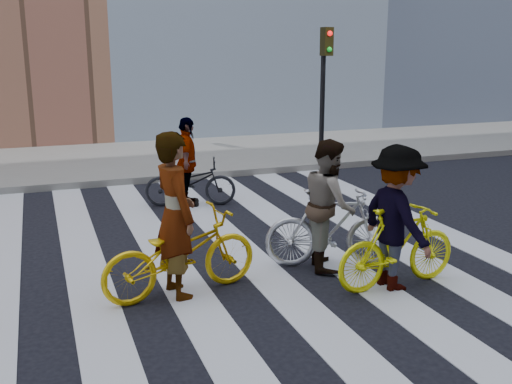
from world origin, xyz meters
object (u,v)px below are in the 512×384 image
rider_left (175,215)px  rider_rear (187,162)px  bike_yellow_right (398,247)px  rider_mid (329,204)px  bike_silver_mid (332,228)px  bike_dark_rear (190,182)px  rider_right (396,218)px  bike_yellow_left (181,254)px  traffic_signal (325,73)px

rider_left → rider_rear: bearing=-25.8°
bike_yellow_right → rider_mid: (-0.48, 0.92, 0.36)m
bike_silver_mid → bike_dark_rear: bearing=31.9°
rider_left → rider_right: bearing=-115.4°
rider_left → rider_rear: size_ratio=1.20×
bike_yellow_left → rider_mid: 2.12m
traffic_signal → rider_right: bearing=-109.7°
traffic_signal → bike_yellow_left: 8.30m
bike_dark_rear → rider_right: size_ratio=0.94×
bike_silver_mid → rider_mid: rider_mid is taller
bike_yellow_right → rider_mid: 1.10m
bike_silver_mid → rider_mid: (-0.05, 0.00, 0.33)m
bike_dark_rear → rider_right: 4.88m
rider_right → bike_silver_mid: bearing=18.1°
traffic_signal → rider_mid: size_ratio=1.91×
bike_silver_mid → rider_left: rider_left is taller
bike_yellow_left → rider_mid: bearing=-93.9°
bike_yellow_left → bike_yellow_right: bike_yellow_right is taller
bike_dark_rear → rider_mid: 3.88m
bike_yellow_right → rider_left: bearing=70.5°
rider_mid → rider_rear: 3.86m
rider_right → rider_rear: 4.87m
rider_right → rider_mid: bearing=20.7°
bike_silver_mid → traffic_signal: bearing=-8.6°
bike_silver_mid → rider_mid: 0.33m
rider_mid → bike_yellow_right: bearing=-135.6°
bike_yellow_left → rider_right: 2.63m
bike_silver_mid → bike_dark_rear: size_ratio=1.07×
bike_dark_rear → rider_left: size_ratio=0.85×
rider_right → rider_rear: size_ratio=1.08×
rider_rear → rider_left: bearing=179.0°
bike_dark_rear → rider_left: 4.16m
bike_yellow_left → rider_right: (2.51, -0.70, 0.38)m
rider_mid → bike_dark_rear: bearing=31.2°
rider_left → rider_mid: bearing=-94.1°
bike_yellow_left → bike_silver_mid: size_ratio=1.09×
bike_dark_rear → rider_left: bearing=178.3°
traffic_signal → bike_silver_mid: 7.00m
rider_right → bike_yellow_left: bearing=70.0°
bike_yellow_right → rider_right: bearing=85.5°
traffic_signal → rider_right: size_ratio=1.86×
rider_left → bike_yellow_left: bearing=-100.1°
bike_yellow_left → bike_yellow_right: 2.65m
bike_silver_mid → bike_yellow_right: size_ratio=1.05×
traffic_signal → bike_silver_mid: bearing=-115.4°
bike_silver_mid → bike_yellow_right: 1.02m
traffic_signal → rider_mid: bearing=-115.8°
traffic_signal → rider_left: size_ratio=1.68×
bike_dark_rear → bike_yellow_left: bearing=179.0°
bike_dark_rear → bike_yellow_right: bearing=-148.1°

